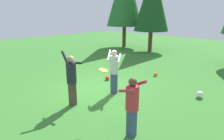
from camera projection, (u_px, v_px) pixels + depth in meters
ground_plane at (101, 88)px, 8.73m from camera, size 40.00×40.00×0.00m
person_thrower at (71, 76)px, 6.90m from camera, size 0.62×0.55×1.96m
person_catcher at (132, 103)px, 5.14m from camera, size 0.61×0.55×1.63m
person_bystander at (114, 68)px, 7.95m from camera, size 0.73×0.76×1.78m
frisbee at (103, 70)px, 5.97m from camera, size 0.35×0.35×0.10m
ball_red at (107, 78)px, 9.78m from camera, size 0.21×0.21×0.21m
ball_white at (200, 94)px, 7.76m from camera, size 0.27×0.27×0.27m
ball_orange at (156, 74)px, 10.41m from camera, size 0.20×0.20×0.20m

